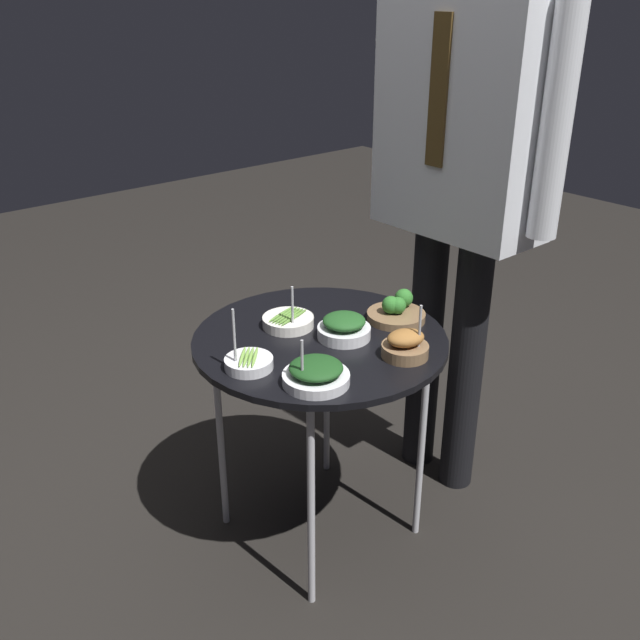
% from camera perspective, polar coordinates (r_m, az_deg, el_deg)
% --- Properties ---
extents(ground_plane, '(8.00, 8.00, 0.00)m').
position_cam_1_polar(ground_plane, '(2.28, 0.00, -16.15)').
color(ground_plane, black).
extents(serving_cart, '(0.69, 0.69, 0.65)m').
position_cam_1_polar(serving_cart, '(1.93, 0.00, -2.51)').
color(serving_cart, black).
rests_on(serving_cart, ground_plane).
extents(bowl_asparagus_back_left, '(0.14, 0.14, 0.13)m').
position_cam_1_polar(bowl_asparagus_back_left, '(1.96, -2.56, -0.09)').
color(bowl_asparagus_back_left, silver).
rests_on(bowl_asparagus_back_left, serving_cart).
extents(bowl_spinach_mid_left, '(0.14, 0.14, 0.07)m').
position_cam_1_polar(bowl_spinach_mid_left, '(1.90, 1.93, -0.61)').
color(bowl_spinach_mid_left, silver).
rests_on(bowl_spinach_mid_left, serving_cart).
extents(bowl_spinach_center, '(0.16, 0.16, 0.13)m').
position_cam_1_polar(bowl_spinach_center, '(1.68, -0.33, -4.32)').
color(bowl_spinach_center, silver).
rests_on(bowl_spinach_center, serving_cart).
extents(bowl_broccoli_back_right, '(0.16, 0.16, 0.07)m').
position_cam_1_polar(bowl_broccoli_back_right, '(2.01, 6.16, 0.74)').
color(bowl_broccoli_back_right, brown).
rests_on(bowl_broccoli_back_right, serving_cart).
extents(bowl_asparagus_near_rim, '(0.12, 0.12, 0.17)m').
position_cam_1_polar(bowl_asparagus_near_rim, '(1.76, -5.74, -3.38)').
color(bowl_asparagus_near_rim, silver).
rests_on(bowl_asparagus_near_rim, serving_cart).
extents(bowl_roast_mid_right, '(0.12, 0.12, 0.14)m').
position_cam_1_polar(bowl_roast_mid_right, '(1.81, 6.84, -2.04)').
color(bowl_roast_mid_right, brown).
rests_on(bowl_roast_mid_right, serving_cart).
extents(waiter_figure, '(0.64, 0.24, 1.73)m').
position_cam_1_polar(waiter_figure, '(2.08, 11.36, 13.38)').
color(waiter_figure, black).
rests_on(waiter_figure, ground_plane).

